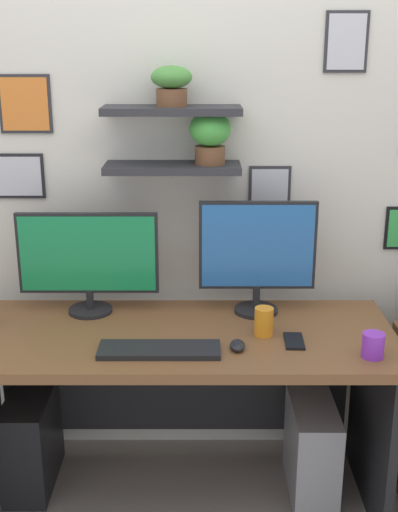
{
  "coord_description": "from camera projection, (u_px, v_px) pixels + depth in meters",
  "views": [
    {
      "loc": [
        0.11,
        -2.36,
        1.82
      ],
      "look_at": [
        0.1,
        0.05,
        1.04
      ],
      "focal_mm": 46.91,
      "sensor_mm": 36.0,
      "label": 1
    }
  ],
  "objects": [
    {
      "name": "coffee_mug",
      "position": [
        375.0,
        345.0,
        2.36
      ],
      "size": [
        0.08,
        0.08,
        0.09
      ],
      "primitive_type": "cylinder",
      "color": "purple",
      "rests_on": "desk"
    },
    {
      "name": "monitor_right",
      "position": [
        259.0,
        253.0,
        2.7
      ],
      "size": [
        0.47,
        0.18,
        0.47
      ],
      "color": "black",
      "rests_on": "desk"
    },
    {
      "name": "cell_phone",
      "position": [
        296.0,
        341.0,
        2.49
      ],
      "size": [
        0.08,
        0.14,
        0.01
      ],
      "primitive_type": "cube",
      "rotation": [
        0.0,
        0.0,
        -0.04
      ],
      "color": "black",
      "rests_on": "desk"
    },
    {
      "name": "monitor_left",
      "position": [
        90.0,
        259.0,
        2.71
      ],
      "size": [
        0.57,
        0.18,
        0.42
      ],
      "color": "black",
      "rests_on": "desk"
    },
    {
      "name": "water_cup",
      "position": [
        266.0,
        322.0,
        2.54
      ],
      "size": [
        0.07,
        0.07,
        0.11
      ],
      "primitive_type": "cylinder",
      "color": "orange",
      "rests_on": "desk"
    },
    {
      "name": "back_wall_assembly",
      "position": [
        176.0,
        158.0,
        2.8
      ],
      "size": [
        4.4,
        0.24,
        2.7
      ],
      "color": "silver",
      "rests_on": "ground"
    },
    {
      "name": "desk",
      "position": [
        174.0,
        374.0,
        2.69
      ],
      "size": [
        1.73,
        0.68,
        0.75
      ],
      "color": "brown",
      "rests_on": "ground"
    },
    {
      "name": "computer_tower_left",
      "position": [
        34.0,
        440.0,
        2.84
      ],
      "size": [
        0.18,
        0.4,
        0.41
      ],
      "primitive_type": "cube",
      "color": "black",
      "rests_on": "ground"
    },
    {
      "name": "computer_mouse",
      "position": [
        239.0,
        345.0,
        2.43
      ],
      "size": [
        0.06,
        0.09,
        0.03
      ],
      "primitive_type": "ellipsoid",
      "color": "black",
      "rests_on": "desk"
    },
    {
      "name": "computer_tower_right",
      "position": [
        313.0,
        448.0,
        2.79
      ],
      "size": [
        0.18,
        0.4,
        0.4
      ],
      "primitive_type": "cube",
      "color": "#99999E",
      "rests_on": "ground"
    },
    {
      "name": "ground_plane",
      "position": [
        175.0,
        496.0,
        2.8
      ],
      "size": [
        8.0,
        8.0,
        0.0
      ],
      "primitive_type": "plane",
      "color": "gray"
    },
    {
      "name": "keyboard",
      "position": [
        161.0,
        350.0,
        2.41
      ],
      "size": [
        0.44,
        0.14,
        0.02
      ],
      "primitive_type": "cube",
      "color": "black",
      "rests_on": "desk"
    }
  ]
}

